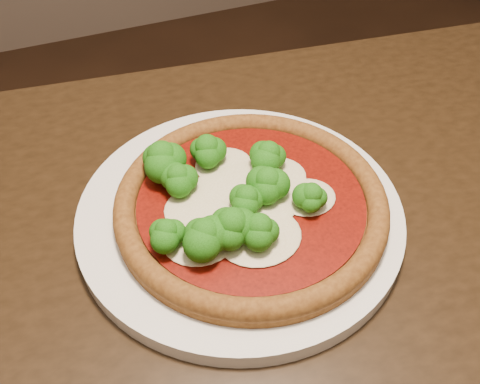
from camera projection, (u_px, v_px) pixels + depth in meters
name	position (u px, v px, depth m)	size (l,w,h in m)	color
dining_table	(263.00, 317.00, 0.60)	(1.26, 0.87, 0.75)	black
plate	(240.00, 213.00, 0.55)	(0.33, 0.33, 0.02)	white
pizza	(245.00, 200.00, 0.53)	(0.27, 0.27, 0.06)	brown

